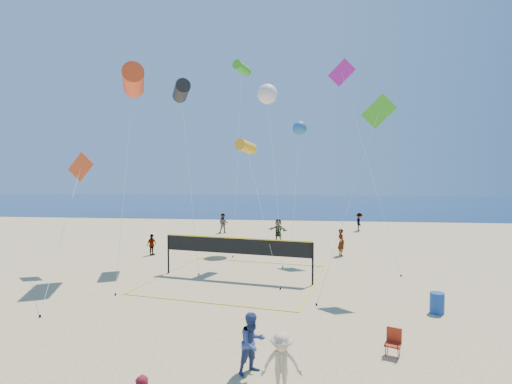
# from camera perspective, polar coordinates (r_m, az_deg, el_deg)

# --- Properties ---
(ground) EXTENTS (120.00, 120.00, 0.00)m
(ground) POSITION_cam_1_polar(r_m,az_deg,el_deg) (12.41, -7.68, -25.44)
(ground) COLOR #D3BC77
(ground) RESTS_ON ground
(ocean) EXTENTS (140.00, 50.00, 0.03)m
(ocean) POSITION_cam_1_polar(r_m,az_deg,el_deg) (72.87, 4.05, -1.64)
(ocean) COLOR navy
(ocean) RESTS_ON ground
(bystander_a) EXTENTS (1.10, 1.09, 1.79)m
(bystander_a) POSITION_cam_1_polar(r_m,az_deg,el_deg) (12.44, -0.52, -20.75)
(bystander_a) COLOR navy
(bystander_a) RESTS_ON ground
(bystander_b) EXTENTS (1.15, 0.75, 1.68)m
(bystander_b) POSITION_cam_1_polar(r_m,az_deg,el_deg) (11.42, 3.66, -23.34)
(bystander_b) COLOR #D1B78B
(bystander_b) RESTS_ON ground
(far_person_0) EXTENTS (0.67, 0.95, 1.50)m
(far_person_0) POSITION_cam_1_polar(r_m,az_deg,el_deg) (29.13, -14.69, -7.29)
(far_person_0) COLOR gray
(far_person_0) RESTS_ON ground
(far_person_1) EXTENTS (1.85, 1.25, 1.91)m
(far_person_1) POSITION_cam_1_polar(r_m,az_deg,el_deg) (33.43, 3.18, -5.52)
(far_person_1) COLOR gray
(far_person_1) RESTS_ON ground
(far_person_2) EXTENTS (0.64, 0.80, 1.89)m
(far_person_2) POSITION_cam_1_polar(r_m,az_deg,el_deg) (28.57, 12.07, -7.06)
(far_person_2) COLOR gray
(far_person_2) RESTS_ON ground
(far_person_3) EXTENTS (0.97, 0.79, 1.88)m
(far_person_3) POSITION_cam_1_polar(r_m,az_deg,el_deg) (38.16, -4.68, -4.49)
(far_person_3) COLOR gray
(far_person_3) RESTS_ON ground
(far_person_4) EXTENTS (0.71, 1.18, 1.79)m
(far_person_4) POSITION_cam_1_polar(r_m,az_deg,el_deg) (40.62, 14.54, -4.18)
(far_person_4) COLOR gray
(far_person_4) RESTS_ON ground
(camp_chair) EXTENTS (0.60, 0.70, 0.97)m
(camp_chair) POSITION_cam_1_polar(r_m,az_deg,el_deg) (14.29, 19.04, -19.44)
(camp_chair) COLOR #9B2611
(camp_chair) RESTS_ON ground
(trash_barrel) EXTENTS (0.58, 0.58, 0.86)m
(trash_barrel) POSITION_cam_1_polar(r_m,az_deg,el_deg) (18.77, 24.45, -14.23)
(trash_barrel) COLOR #174095
(trash_barrel) RESTS_ON ground
(volleyball_net) EXTENTS (9.94, 9.82, 2.28)m
(volleyball_net) POSITION_cam_1_polar(r_m,az_deg,el_deg) (22.03, -2.80, -8.39)
(volleyball_net) COLOR black
(volleyball_net) RESTS_ON ground
(kite_0) EXTENTS (2.22, 6.30, 11.95)m
(kite_0) POSITION_cam_1_polar(r_m,az_deg,el_deg) (25.04, -17.12, 14.97)
(kite_0) COLOR #E5451A
(kite_0) RESTS_ON ground
(kite_1) EXTENTS (2.93, 4.90, 11.72)m
(kite_1) POSITION_cam_1_polar(r_m,az_deg,el_deg) (27.10, -10.63, 13.99)
(kite_1) COLOR black
(kite_1) RESTS_ON ground
(kite_2) EXTENTS (3.07, 6.02, 7.89)m
(kite_2) POSITION_cam_1_polar(r_m,az_deg,el_deg) (24.95, -1.44, 6.47)
(kite_2) COLOR #EDA31A
(kite_2) RESTS_ON ground
(kite_3) EXTENTS (3.52, 7.98, 7.07)m
(kite_3) POSITION_cam_1_polar(r_m,az_deg,el_deg) (25.64, -23.90, 2.68)
(kite_3) COLOR #D2461E
(kite_3) RESTS_ON ground
(kite_4) EXTENTS (4.00, 3.18, 9.71)m
(kite_4) POSITION_cam_1_polar(r_m,az_deg,el_deg) (20.75, 16.76, 9.80)
(kite_4) COLOR green
(kite_4) RESTS_ON ground
(kite_5) EXTENTS (3.78, 6.24, 13.77)m
(kite_5) POSITION_cam_1_polar(r_m,az_deg,el_deg) (29.37, 12.49, 15.22)
(kite_5) COLOR #BA1A9C
(kite_5) RESTS_ON ground
(kite_6) EXTENTS (2.44, 7.79, 12.62)m
(kite_6) POSITION_cam_1_polar(r_m,az_deg,el_deg) (31.67, 1.62, 13.81)
(kite_6) COLOR white
(kite_6) RESTS_ON ground
(kite_7) EXTENTS (1.26, 7.25, 10.13)m
(kite_7) POSITION_cam_1_polar(r_m,az_deg,el_deg) (34.22, 6.26, 9.04)
(kite_7) COLOR #2961AF
(kite_7) RESTS_ON ground
(kite_8) EXTENTS (1.60, 11.09, 15.88)m
(kite_8) POSITION_cam_1_polar(r_m,az_deg,el_deg) (38.15, -2.01, 17.23)
(kite_8) COLOR green
(kite_8) RESTS_ON ground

